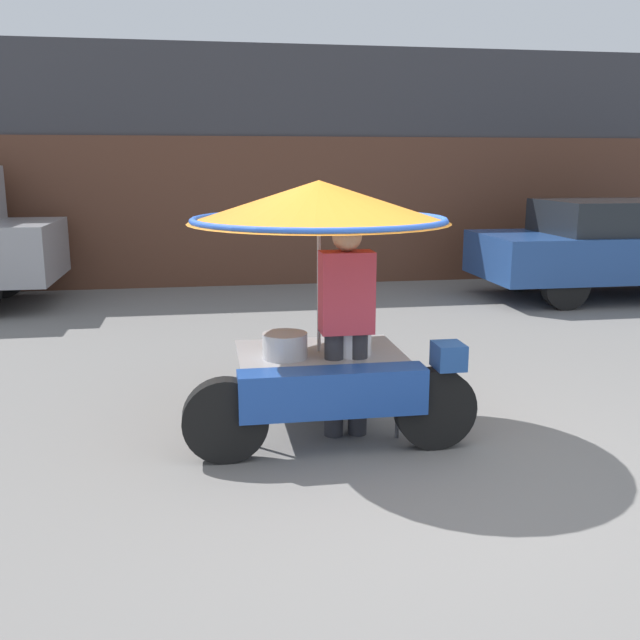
# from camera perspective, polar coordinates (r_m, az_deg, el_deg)

# --- Properties ---
(ground_plane) EXTENTS (36.00, 36.00, 0.00)m
(ground_plane) POSITION_cam_1_polar(r_m,az_deg,el_deg) (4.82, 8.41, -12.02)
(ground_plane) COLOR slate
(shopfront_building) EXTENTS (28.00, 2.06, 3.82)m
(shopfront_building) POSITION_cam_1_polar(r_m,az_deg,el_deg) (12.81, -3.25, 12.05)
(shopfront_building) COLOR #38383D
(shopfront_building) RESTS_ON ground
(vendor_motorcycle_cart) EXTENTS (2.05, 1.92, 1.86)m
(vendor_motorcycle_cart) POSITION_cam_1_polar(r_m,az_deg,el_deg) (5.19, 0.08, 6.56)
(vendor_motorcycle_cart) COLOR black
(vendor_motorcycle_cart) RESTS_ON ground
(vendor_person) EXTENTS (0.38, 0.22, 1.59)m
(vendor_person) POSITION_cam_1_polar(r_m,az_deg,el_deg) (5.14, 2.12, 0.11)
(vendor_person) COLOR #2D2D33
(vendor_person) RESTS_ON ground
(parked_car) EXTENTS (4.58, 1.80, 1.45)m
(parked_car) POSITION_cam_1_polar(r_m,az_deg,el_deg) (11.67, 23.37, 5.42)
(parked_car) COLOR black
(parked_car) RESTS_ON ground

